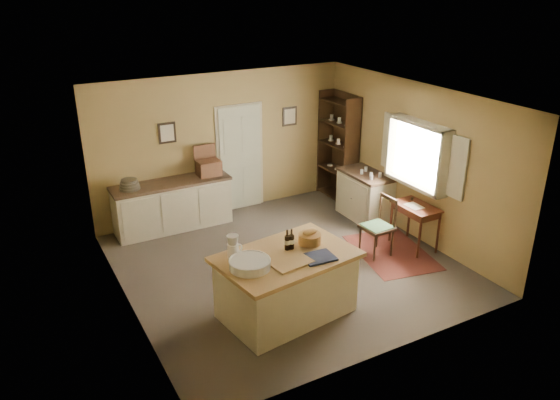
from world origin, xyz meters
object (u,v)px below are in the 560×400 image
Objects in this scene: right_cabinet at (365,195)px; shelving_unit at (340,147)px; sideboard at (173,203)px; desk_chair at (377,228)px; work_island at (286,283)px; writing_desk at (416,211)px.

right_cabinet is 1.28m from shelving_unit.
sideboard is 2.16× the size of desk_chair.
right_cabinet is at bearing -98.09° from shelving_unit.
right_cabinet is at bearing 27.68° from work_island.
sideboard is at bearing 141.13° from writing_desk.
writing_desk is (2.87, 0.69, 0.18)m from work_island.
sideboard reaches higher than writing_desk.
work_island is 2.96m from writing_desk.
work_island is 2.39× the size of writing_desk.
writing_desk is at bearing -93.60° from shelving_unit.
writing_desk is 0.75m from desk_chair.
work_island reaches higher than sideboard.
desk_chair is at bearing -110.26° from shelving_unit.
writing_desk is 2.52m from shelving_unit.
desk_chair is 2.62m from shelving_unit.
sideboard is 3.54m from shelving_unit.
work_island is at bearing -82.30° from sideboard.
sideboard is at bearing 89.65° from work_island.
right_cabinet reaches higher than desk_chair.
sideboard is (-0.46, 3.37, -0.00)m from work_island.
sideboard is 1.93× the size of right_cabinet.
desk_chair is 0.89× the size of right_cabinet.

